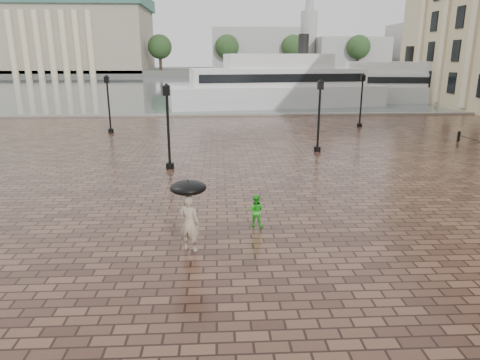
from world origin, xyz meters
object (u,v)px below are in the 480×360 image
Objects in this scene: street_lamps at (244,109)px; ferry_far at (386,86)px; adult_pedestrian at (189,223)px; ferry_near at (278,85)px; child_pedestrian at (256,211)px.

street_lamps is 0.94× the size of ferry_far.
adult_pedestrian is (-2.77, -17.90, -1.43)m from street_lamps.
ferry_near is at bearing 76.53° from street_lamps.
ferry_far reaches higher than child_pedestrian.
ferry_far is (21.00, 28.03, -0.13)m from street_lamps.
ferry_near reaches higher than ferry_far.
adult_pedestrian is at bearing -98.81° from street_lamps.
ferry_near is (5.47, 22.85, 0.25)m from street_lamps.
ferry_far reaches higher than adult_pedestrian.
child_pedestrian is at bearing -115.27° from adult_pedestrian.
child_pedestrian is at bearing -92.02° from street_lamps.
adult_pedestrian is at bearing -107.77° from ferry_far.
ferry_far is (23.77, 45.93, 1.30)m from adult_pedestrian.
street_lamps reaches higher than child_pedestrian.
child_pedestrian is (2.21, 1.85, -0.31)m from adult_pedestrian.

